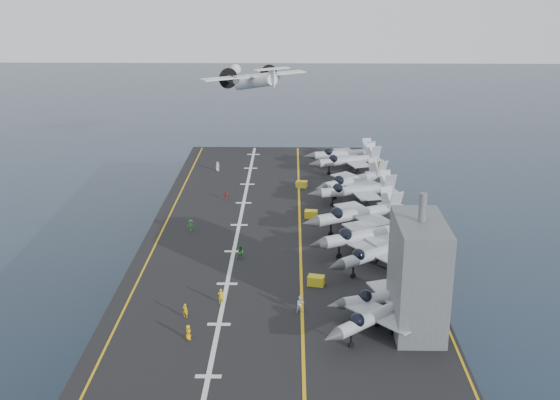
{
  "coord_description": "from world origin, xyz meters",
  "views": [
    {
      "loc": [
        1.74,
        -96.92,
        47.47
      ],
      "look_at": [
        0.0,
        4.0,
        13.0
      ],
      "focal_mm": 45.0,
      "sensor_mm": 36.0,
      "label": 1
    }
  ],
  "objects_px": {
    "island_superstructure": "(419,262)",
    "fighter_jet_0": "(376,315)",
    "transport_plane": "(255,82)",
    "tow_cart_a": "(316,281)"
  },
  "relations": [
    {
      "from": "island_superstructure",
      "to": "tow_cart_a",
      "type": "bearing_deg",
      "value": 135.89
    },
    {
      "from": "island_superstructure",
      "to": "transport_plane",
      "type": "xyz_separation_m",
      "value": [
        -21.39,
        85.46,
        4.58
      ]
    },
    {
      "from": "island_superstructure",
      "to": "fighter_jet_0",
      "type": "xyz_separation_m",
      "value": [
        -4.37,
        -1.85,
        -5.18
      ]
    },
    {
      "from": "fighter_jet_0",
      "to": "transport_plane",
      "type": "height_order",
      "value": "transport_plane"
    },
    {
      "from": "transport_plane",
      "to": "island_superstructure",
      "type": "bearing_deg",
      "value": -75.95
    },
    {
      "from": "tow_cart_a",
      "to": "transport_plane",
      "type": "relative_size",
      "value": 0.07
    },
    {
      "from": "fighter_jet_0",
      "to": "transport_plane",
      "type": "relative_size",
      "value": 0.53
    },
    {
      "from": "fighter_jet_0",
      "to": "transport_plane",
      "type": "distance_m",
      "value": 89.49
    },
    {
      "from": "island_superstructure",
      "to": "fighter_jet_0",
      "type": "distance_m",
      "value": 7.02
    },
    {
      "from": "fighter_jet_0",
      "to": "transport_plane",
      "type": "xyz_separation_m",
      "value": [
        -17.03,
        87.31,
        9.75
      ]
    }
  ]
}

